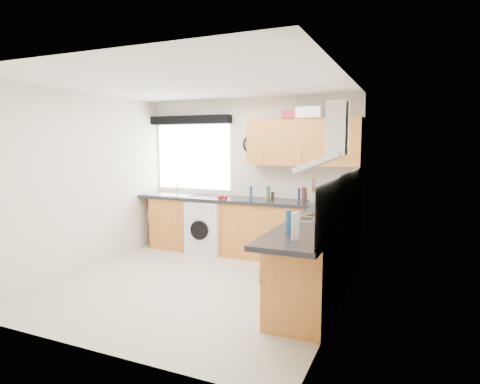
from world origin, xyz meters
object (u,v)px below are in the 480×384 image
at_px(oven, 318,259).
at_px(washing_machine, 208,227).
at_px(upper_cabinets, 304,142).
at_px(extractor_hood, 330,144).

bearing_deg(oven, washing_machine, 151.97).
distance_m(upper_cabinets, washing_machine, 2.06).
bearing_deg(oven, upper_cabinets, 112.54).
bearing_deg(extractor_hood, upper_cabinets, 116.13).
distance_m(extractor_hood, washing_machine, 2.78).
bearing_deg(extractor_hood, washing_machine, 153.08).
height_order(extractor_hood, washing_machine, extractor_hood).
relative_size(oven, extractor_hood, 1.09).
relative_size(oven, washing_machine, 1.01).
bearing_deg(extractor_hood, oven, 180.00).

